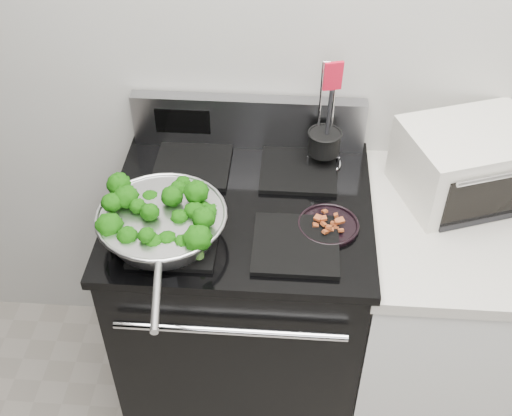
# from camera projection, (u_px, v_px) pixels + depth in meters

# --- Properties ---
(back_wall) EXTENTS (4.00, 0.02, 2.70)m
(back_wall) POSITION_uv_depth(u_px,v_px,m) (349.00, 32.00, 1.90)
(back_wall) COLOR beige
(back_wall) RESTS_ON ground
(gas_range) EXTENTS (0.79, 0.69, 1.13)m
(gas_range) POSITION_uv_depth(u_px,v_px,m) (243.00, 302.00, 2.24)
(gas_range) COLOR black
(gas_range) RESTS_ON floor
(counter) EXTENTS (0.62, 0.68, 0.92)m
(counter) POSITION_uv_depth(u_px,v_px,m) (440.00, 319.00, 2.22)
(counter) COLOR white
(counter) RESTS_ON floor
(skillet) EXTENTS (0.37, 0.58, 0.08)m
(skillet) POSITION_uv_depth(u_px,v_px,m) (162.00, 223.00, 1.78)
(skillet) COLOR silver
(skillet) RESTS_ON gas_range
(broccoli_pile) EXTENTS (0.29, 0.29, 0.10)m
(broccoli_pile) POSITION_uv_depth(u_px,v_px,m) (162.00, 217.00, 1.77)
(broccoli_pile) COLOR black
(broccoli_pile) RESTS_ON skillet
(bacon_plate) EXTENTS (0.18, 0.18, 0.04)m
(bacon_plate) POSITION_uv_depth(u_px,v_px,m) (328.00, 222.00, 1.84)
(bacon_plate) COLOR black
(bacon_plate) RESTS_ON gas_range
(utensil_holder) EXTENTS (0.12, 0.12, 0.38)m
(utensil_holder) POSITION_uv_depth(u_px,v_px,m) (324.00, 148.00, 2.03)
(utensil_holder) COLOR silver
(utensil_holder) RESTS_ON gas_range
(toaster_oven) EXTENTS (0.47, 0.41, 0.23)m
(toaster_oven) POSITION_uv_depth(u_px,v_px,m) (469.00, 163.00, 1.94)
(toaster_oven) COLOR silver
(toaster_oven) RESTS_ON counter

